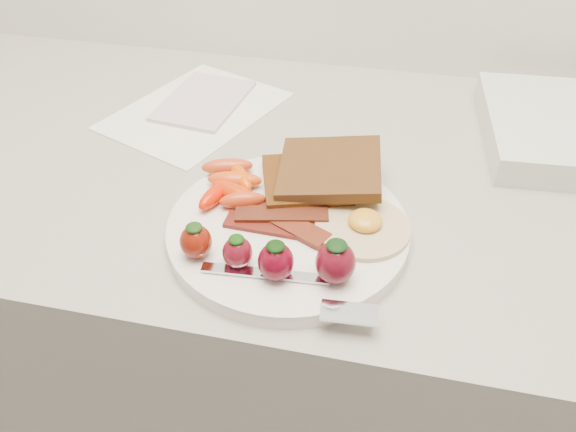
# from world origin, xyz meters

# --- Properties ---
(counter) EXTENTS (2.00, 0.60, 0.90)m
(counter) POSITION_xyz_m (0.00, 1.70, 0.45)
(counter) COLOR gray
(counter) RESTS_ON ground
(plate) EXTENTS (0.27, 0.27, 0.02)m
(plate) POSITION_xyz_m (-0.03, 1.55, 0.91)
(plate) COLOR white
(plate) RESTS_ON counter
(toast_lower) EXTENTS (0.13, 0.13, 0.01)m
(toast_lower) POSITION_xyz_m (-0.02, 1.63, 0.93)
(toast_lower) COLOR #4A2807
(toast_lower) RESTS_ON plate
(toast_upper) EXTENTS (0.13, 0.13, 0.03)m
(toast_upper) POSITION_xyz_m (0.00, 1.64, 0.94)
(toast_upper) COLOR #442111
(toast_upper) RESTS_ON toast_lower
(fried_egg) EXTENTS (0.11, 0.11, 0.02)m
(fried_egg) POSITION_xyz_m (0.05, 1.56, 0.92)
(fried_egg) COLOR beige
(fried_egg) RESTS_ON plate
(bacon_strips) EXTENTS (0.12, 0.07, 0.01)m
(bacon_strips) POSITION_xyz_m (-0.04, 1.55, 0.92)
(bacon_strips) COLOR #47100C
(bacon_strips) RESTS_ON plate
(baby_carrots) EXTENTS (0.10, 0.11, 0.02)m
(baby_carrots) POSITION_xyz_m (-0.11, 1.60, 0.93)
(baby_carrots) COLOR #D5420F
(baby_carrots) RESTS_ON plate
(strawberries) EXTENTS (0.18, 0.05, 0.05)m
(strawberries) POSITION_xyz_m (-0.03, 1.48, 0.94)
(strawberries) COLOR maroon
(strawberries) RESTS_ON plate
(fork) EXTENTS (0.18, 0.06, 0.00)m
(fork) POSITION_xyz_m (0.01, 1.46, 0.92)
(fork) COLOR silver
(fork) RESTS_ON plate
(paper_sheet) EXTENTS (0.27, 0.31, 0.00)m
(paper_sheet) POSITION_xyz_m (-0.23, 1.80, 0.90)
(paper_sheet) COLOR white
(paper_sheet) RESTS_ON counter
(notepad) EXTENTS (0.13, 0.17, 0.01)m
(notepad) POSITION_xyz_m (-0.22, 1.82, 0.91)
(notepad) COLOR beige
(notepad) RESTS_ON paper_sheet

